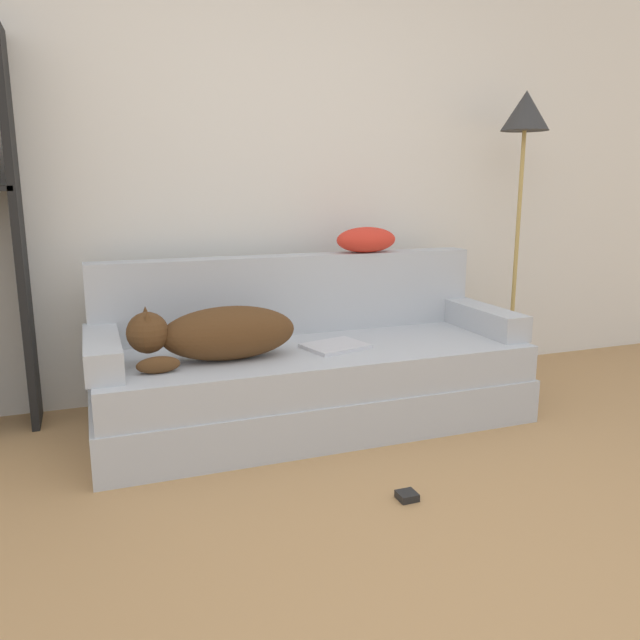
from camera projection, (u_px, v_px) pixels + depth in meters
ground_plane at (492, 640)px, 1.62m from camera, size 20.00×20.00×0.00m
wall_back at (258, 149)px, 3.40m from camera, size 6.91×0.06×2.70m
couch at (313, 385)px, 3.08m from camera, size 2.09×0.81×0.39m
couch_backrest at (292, 294)px, 3.30m from camera, size 2.05×0.15×0.41m
couch_arm_left at (102, 352)px, 2.69m from camera, size 0.15×0.62×0.13m
couch_arm_right at (483, 319)px, 3.35m from camera, size 0.15×0.62×0.13m
dog at (216, 333)px, 2.76m from camera, size 0.74×0.26×0.26m
laptop at (335, 346)px, 3.00m from camera, size 0.33×0.29×0.02m
throw_pillow at (366, 240)px, 3.37m from camera, size 0.34×0.19×0.14m
floor_lamp at (524, 138)px, 3.55m from camera, size 0.27×0.27×1.68m
power_adapter at (407, 496)px, 2.34m from camera, size 0.07×0.07×0.03m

